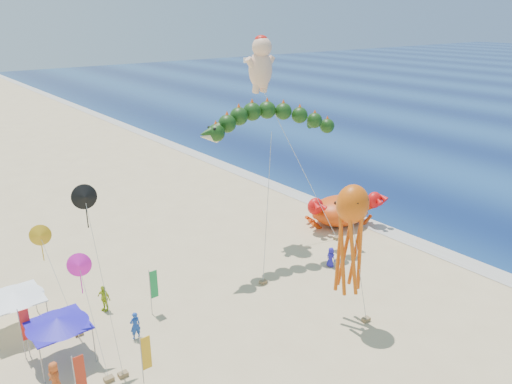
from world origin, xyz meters
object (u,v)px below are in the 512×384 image
dragon_kite (270,125)px  canopy_blue (57,322)px  octopus_kite (351,231)px  crab_inflatable (340,210)px  cherub_kite (261,63)px  canopy_white (13,295)px

dragon_kite → canopy_blue: 19.32m
octopus_kite → dragon_kite: bearing=79.3°
crab_inflatable → cherub_kite: cherub_kite is taller
octopus_kite → cherub_kite: bearing=73.3°
dragon_kite → crab_inflatable: bearing=4.5°
canopy_blue → cherub_kite: bearing=19.1°
crab_inflatable → canopy_blue: bearing=-172.2°
cherub_kite → canopy_blue: 23.98m
crab_inflatable → octopus_kite: bearing=-135.8°
dragon_kite → octopus_kite: dragon_kite is taller
crab_inflatable → dragon_kite: bearing=-175.5°
octopus_kite → canopy_blue: (-15.44, 7.02, -3.63)m
canopy_blue → canopy_white: same height
crab_inflatable → cherub_kite: bearing=155.0°
canopy_blue → crab_inflatable: bearing=7.8°
crab_inflatable → canopy_blue: crab_inflatable is taller
octopus_kite → crab_inflatable: bearing=44.2°
dragon_kite → canopy_blue: bearing=-170.5°
cherub_kite → canopy_white: (-20.77, -2.36, -12.11)m
cherub_kite → octopus_kite: (-4.12, -13.77, -8.48)m
crab_inflatable → octopus_kite: (-10.92, -10.61, 4.68)m
cherub_kite → octopus_kite: 16.69m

